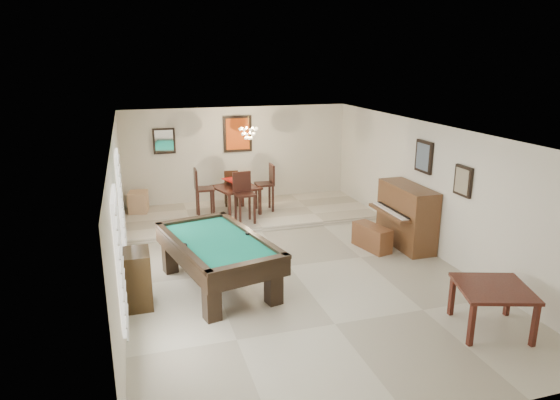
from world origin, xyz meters
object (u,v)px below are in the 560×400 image
apothecary_chest (138,279)px  corner_bench (138,202)px  dining_chair_west (205,193)px  flower_vase (236,177)px  dining_chair_south (245,198)px  chandelier (248,129)px  pool_table (218,263)px  upright_piano (400,216)px  dining_chair_east (264,188)px  square_table (491,308)px  dining_chair_north (231,187)px  piano_bench (372,237)px  dining_table (236,198)px

apothecary_chest → corner_bench: size_ratio=1.65×
dining_chair_west → corner_bench: bearing=62.3°
flower_vase → apothecary_chest: bearing=-121.3°
dining_chair_south → chandelier: 1.69m
pool_table → upright_piano: bearing=-1.2°
dining_chair_south → dining_chair_east: (0.69, 0.80, -0.00)m
upright_piano → corner_bench: upright_piano is taller
square_table → dining_chair_west: size_ratio=0.84×
upright_piano → apothecary_chest: upright_piano is taller
dining_chair_south → chandelier: chandelier is taller
dining_chair_north → chandelier: chandelier is taller
dining_chair_north → dining_chair_south: bearing=97.8°
piano_bench → corner_bench: corner_bench is taller
upright_piano → corner_bench: size_ratio=2.79×
dining_chair_west → dining_chair_south: bearing=-130.7°
piano_bench → dining_chair_east: 3.30m
flower_vase → chandelier: (0.34, -0.02, 1.15)m
chandelier → pool_table: bearing=-111.4°
apothecary_chest → corner_bench: bearing=88.5°
flower_vase → dining_chair_north: flower_vase is taller
dining_chair_north → corner_bench: (-2.33, 0.11, -0.23)m
dining_chair_east → chandelier: 1.55m
upright_piano → dining_chair_south: 3.53m
square_table → upright_piano: upright_piano is taller
dining_table → flower_vase: (-0.00, 0.00, 0.53)m
flower_vase → square_table: bearing=-68.7°
pool_table → dining_chair_north: 4.57m
corner_bench → apothecary_chest: bearing=-91.5°
flower_vase → dining_chair_east: 0.81m
corner_bench → chandelier: chandelier is taller
upright_piano → dining_table: 4.06m
dining_table → chandelier: 1.71m
pool_table → dining_table: bearing=60.4°
dining_chair_south → apothecary_chest: bearing=-133.1°
dining_chair_south → dining_chair_north: 1.51m
piano_bench → flower_vase: flower_vase is taller
flower_vase → dining_chair_south: size_ratio=0.22×
piano_bench → dining_chair_south: (-2.21, 2.09, 0.46)m
dining_chair_west → chandelier: 1.86m
dining_table → chandelier: (0.34, -0.02, 1.68)m
pool_table → dining_chair_north: size_ratio=2.69×
dining_chair_west → chandelier: chandelier is taller
piano_bench → dining_chair_south: 3.07m
dining_table → dining_chair_east: 0.75m
flower_vase → corner_bench: 2.55m
pool_table → flower_vase: bearing=60.4°
chandelier → upright_piano: bearing=-48.1°
pool_table → dining_chair_west: dining_chair_west is taller
upright_piano → chandelier: chandelier is taller
apothecary_chest → dining_chair_east: dining_chair_east is taller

